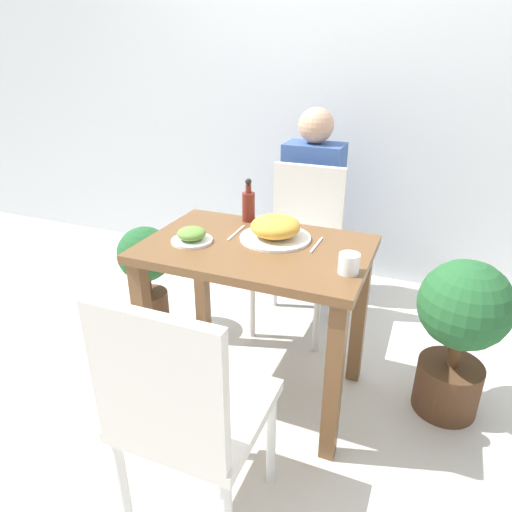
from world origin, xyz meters
The scene contains 14 objects.
ground_plane centered at (0.00, 0.00, 0.00)m, with size 16.00×16.00×0.00m, color beige.
wall_back centered at (0.00, 1.42, 1.30)m, with size 8.00×0.05×2.60m.
dining_table centered at (0.00, 0.00, 0.60)m, with size 0.92×0.60×0.74m.
chair_near centered at (0.06, -0.71, 0.51)m, with size 0.42×0.42×0.90m.
chair_far centered at (0.00, 0.65, 0.51)m, with size 0.42×0.42×0.90m.
food_plate centered at (0.05, 0.09, 0.78)m, with size 0.30×0.30×0.10m.
side_plate centered at (-0.26, -0.07, 0.76)m, with size 0.17×0.17×0.06m.
drink_cup centered at (0.40, -0.11, 0.77)m, with size 0.07×0.07×0.07m.
sauce_bottle centered at (-0.14, 0.25, 0.81)m, with size 0.06×0.06×0.20m.
fork_utensil centered at (-0.13, 0.09, 0.74)m, with size 0.01×0.18×0.00m.
spoon_utensil centered at (0.23, 0.09, 0.74)m, with size 0.01×0.17×0.00m.
potted_plant_left centered at (-0.75, 0.25, 0.37)m, with size 0.30×0.30×0.61m.
potted_plant_right centered at (0.82, 0.20, 0.42)m, with size 0.37×0.37×0.72m.
person_figure centered at (-0.04, 0.99, 0.58)m, with size 0.34×0.22×1.17m.
Camera 1 is at (0.65, -1.58, 1.47)m, focal length 32.00 mm.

